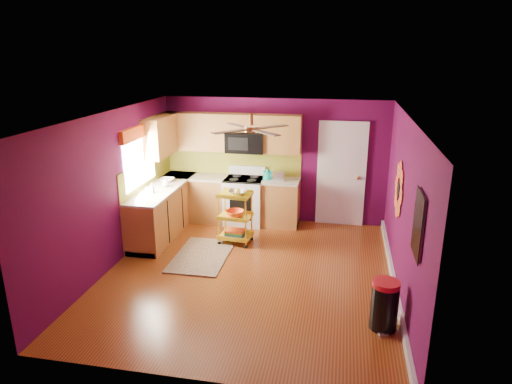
# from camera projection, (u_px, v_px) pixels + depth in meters

# --- Properties ---
(ground) EXTENTS (5.00, 5.00, 0.00)m
(ground) POSITION_uv_depth(u_px,v_px,m) (249.00, 273.00, 7.26)
(ground) COLOR #652C0F
(ground) RESTS_ON ground
(room_envelope) EXTENTS (4.54, 5.04, 2.52)m
(room_envelope) POSITION_uv_depth(u_px,v_px,m) (251.00, 175.00, 6.76)
(room_envelope) COLOR #50093B
(room_envelope) RESTS_ON ground
(lower_cabinets) EXTENTS (2.81, 2.31, 0.94)m
(lower_cabinets) POSITION_uv_depth(u_px,v_px,m) (202.00, 206.00, 9.07)
(lower_cabinets) COLOR #955E28
(lower_cabinets) RESTS_ON ground
(electric_range) EXTENTS (0.76, 0.66, 1.13)m
(electric_range) POSITION_uv_depth(u_px,v_px,m) (244.00, 200.00, 9.24)
(electric_range) COLOR white
(electric_range) RESTS_ON ground
(upper_cabinetry) EXTENTS (2.80, 2.30, 1.26)m
(upper_cabinetry) POSITION_uv_depth(u_px,v_px,m) (210.00, 135.00, 8.97)
(upper_cabinetry) COLOR #955E28
(upper_cabinetry) RESTS_ON ground
(left_window) EXTENTS (0.08, 1.35, 1.08)m
(left_window) POSITION_uv_depth(u_px,v_px,m) (139.00, 147.00, 8.12)
(left_window) COLOR white
(left_window) RESTS_ON ground
(panel_door) EXTENTS (0.95, 0.11, 2.15)m
(panel_door) POSITION_uv_depth(u_px,v_px,m) (341.00, 175.00, 9.01)
(panel_door) COLOR white
(panel_door) RESTS_ON ground
(right_wall_art) EXTENTS (0.04, 2.74, 1.04)m
(right_wall_art) POSITION_uv_depth(u_px,v_px,m) (406.00, 203.00, 6.10)
(right_wall_art) COLOR black
(right_wall_art) RESTS_ON ground
(ceiling_fan) EXTENTS (1.01, 1.01, 0.26)m
(ceiling_fan) POSITION_uv_depth(u_px,v_px,m) (251.00, 128.00, 6.75)
(ceiling_fan) COLOR #BF8C3F
(ceiling_fan) RESTS_ON ground
(shag_rug) EXTENTS (0.89, 1.45, 0.02)m
(shag_rug) POSITION_uv_depth(u_px,v_px,m) (202.00, 256.00, 7.85)
(shag_rug) COLOR black
(shag_rug) RESTS_ON ground
(rolling_cart) EXTENTS (0.62, 0.48, 1.05)m
(rolling_cart) POSITION_uv_depth(u_px,v_px,m) (236.00, 215.00, 8.25)
(rolling_cart) COLOR yellow
(rolling_cart) RESTS_ON ground
(trash_can) EXTENTS (0.44, 0.44, 0.66)m
(trash_can) POSITION_uv_depth(u_px,v_px,m) (384.00, 305.00, 5.76)
(trash_can) COLOR black
(trash_can) RESTS_ON ground
(teal_kettle) EXTENTS (0.18, 0.18, 0.21)m
(teal_kettle) POSITION_uv_depth(u_px,v_px,m) (268.00, 175.00, 9.03)
(teal_kettle) COLOR #16A59A
(teal_kettle) RESTS_ON lower_cabinets
(toaster) EXTENTS (0.22, 0.15, 0.18)m
(toaster) POSITION_uv_depth(u_px,v_px,m) (279.00, 176.00, 8.95)
(toaster) COLOR beige
(toaster) RESTS_ON lower_cabinets
(soap_bottle_a) EXTENTS (0.08, 0.08, 0.18)m
(soap_bottle_a) POSITION_uv_depth(u_px,v_px,m) (152.00, 188.00, 8.17)
(soap_bottle_a) COLOR #EA3F72
(soap_bottle_a) RESTS_ON lower_cabinets
(soap_bottle_b) EXTENTS (0.13, 0.13, 0.17)m
(soap_bottle_b) POSITION_uv_depth(u_px,v_px,m) (166.00, 183.00, 8.53)
(soap_bottle_b) COLOR white
(soap_bottle_b) RESTS_ON lower_cabinets
(counter_dish) EXTENTS (0.27, 0.27, 0.07)m
(counter_dish) POSITION_uv_depth(u_px,v_px,m) (167.00, 180.00, 8.89)
(counter_dish) COLOR white
(counter_dish) RESTS_ON lower_cabinets
(counter_cup) EXTENTS (0.13, 0.13, 0.10)m
(counter_cup) POSITION_uv_depth(u_px,v_px,m) (149.00, 190.00, 8.21)
(counter_cup) COLOR white
(counter_cup) RESTS_ON lower_cabinets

